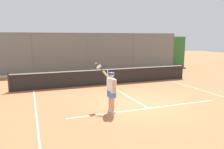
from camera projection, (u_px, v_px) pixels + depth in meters
The scene contains 5 objects.
ground_plane at pixel (140, 104), 9.80m from camera, with size 60.00×60.00×0.00m, color #B76B42.
court_line_markings at pixel (153, 111), 8.80m from camera, with size 8.78×9.24×0.01m.
fence_backdrop at pixel (85, 54), 18.91m from camera, with size 20.03×1.37×3.25m.
tennis_net at pixel (108, 77), 13.75m from camera, with size 11.28×0.09×1.07m.
tennis_player at pixel (111, 89), 8.57m from camera, with size 0.55×1.32×1.87m.
Camera 1 is at (4.49, 8.41, 2.91)m, focal length 35.55 mm.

